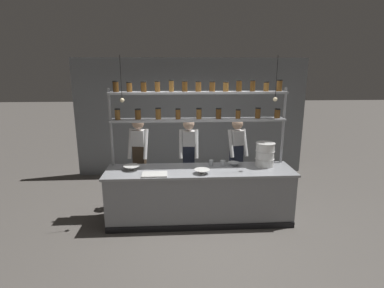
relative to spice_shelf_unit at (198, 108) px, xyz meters
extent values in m
plane|color=#5B5651|center=(0.00, -0.33, -1.92)|extent=(40.00, 40.00, 0.00)
cube|color=gray|center=(0.00, 2.14, -0.51)|extent=(5.55, 0.12, 2.81)
cube|color=gray|center=(0.00, -0.33, -1.48)|extent=(3.09, 0.72, 0.88)
cube|color=#999BA0|center=(0.00, -0.33, -1.02)|extent=(3.15, 0.76, 0.04)
cube|color=black|center=(0.00, -0.70, -1.87)|extent=(3.09, 0.03, 0.10)
cylinder|color=#999BA0|center=(-1.49, 0.00, -0.79)|extent=(0.04, 0.04, 2.25)
cylinder|color=#999BA0|center=(1.49, 0.00, -0.79)|extent=(0.04, 0.04, 2.25)
cube|color=#999BA0|center=(0.00, 0.00, -0.21)|extent=(2.99, 0.28, 0.04)
cylinder|color=brown|center=(-1.37, 0.00, -0.11)|extent=(0.09, 0.09, 0.16)
cylinder|color=black|center=(-1.37, 0.00, -0.02)|extent=(0.09, 0.09, 0.02)
cylinder|color=brown|center=(-1.03, 0.00, -0.11)|extent=(0.10, 0.10, 0.16)
cylinder|color=black|center=(-1.03, 0.00, -0.02)|extent=(0.10, 0.10, 0.02)
cylinder|color=brown|center=(-0.69, 0.00, -0.10)|extent=(0.09, 0.09, 0.18)
cylinder|color=black|center=(-0.69, 0.00, -0.01)|extent=(0.09, 0.09, 0.02)
cylinder|color=brown|center=(-0.35, 0.00, -0.11)|extent=(0.09, 0.09, 0.16)
cylinder|color=black|center=(-0.35, 0.00, -0.02)|extent=(0.09, 0.09, 0.02)
cylinder|color=brown|center=(0.01, 0.00, -0.11)|extent=(0.09, 0.09, 0.16)
cylinder|color=black|center=(0.01, 0.00, -0.02)|extent=(0.09, 0.09, 0.02)
cylinder|color=#513314|center=(0.35, 0.00, -0.11)|extent=(0.09, 0.09, 0.16)
cylinder|color=black|center=(0.35, 0.00, -0.02)|extent=(0.10, 0.10, 0.02)
cylinder|color=brown|center=(0.68, 0.00, -0.12)|extent=(0.09, 0.09, 0.14)
cylinder|color=black|center=(0.68, 0.00, -0.04)|extent=(0.09, 0.09, 0.02)
cylinder|color=brown|center=(1.03, 0.00, -0.11)|extent=(0.09, 0.09, 0.16)
cylinder|color=black|center=(1.03, 0.00, -0.02)|extent=(0.09, 0.09, 0.02)
cylinder|color=brown|center=(1.37, 0.00, -0.12)|extent=(0.10, 0.10, 0.15)
cylinder|color=black|center=(1.37, 0.00, -0.04)|extent=(0.10, 0.10, 0.02)
cube|color=#999BA0|center=(0.00, 0.00, 0.25)|extent=(2.99, 0.28, 0.04)
cylinder|color=#513314|center=(-1.37, 0.00, 0.35)|extent=(0.10, 0.10, 0.16)
cylinder|color=black|center=(-1.37, 0.00, 0.44)|extent=(0.10, 0.10, 0.02)
cylinder|color=brown|center=(-1.15, 0.00, 0.34)|extent=(0.09, 0.09, 0.15)
cylinder|color=black|center=(-1.15, 0.00, 0.43)|extent=(0.09, 0.09, 0.02)
cylinder|color=#513314|center=(-0.91, 0.00, 0.35)|extent=(0.09, 0.09, 0.15)
cylinder|color=black|center=(-0.91, 0.00, 0.43)|extent=(0.10, 0.10, 0.02)
cylinder|color=brown|center=(-0.69, 0.00, 0.35)|extent=(0.09, 0.09, 0.16)
cylinder|color=black|center=(-0.69, 0.00, 0.44)|extent=(0.09, 0.09, 0.02)
cylinder|color=brown|center=(-0.45, 0.00, 0.36)|extent=(0.08, 0.08, 0.18)
cylinder|color=black|center=(-0.45, 0.00, 0.46)|extent=(0.08, 0.08, 0.02)
cylinder|color=#513314|center=(-0.23, 0.00, 0.35)|extent=(0.09, 0.09, 0.16)
cylinder|color=black|center=(-0.23, 0.00, 0.44)|extent=(0.09, 0.09, 0.02)
cylinder|color=brown|center=(0.00, 0.00, 0.35)|extent=(0.10, 0.10, 0.16)
cylinder|color=black|center=(0.00, 0.00, 0.43)|extent=(0.10, 0.10, 0.02)
cylinder|color=brown|center=(0.23, 0.00, 0.35)|extent=(0.10, 0.10, 0.15)
cylinder|color=black|center=(0.23, 0.00, 0.43)|extent=(0.10, 0.10, 0.02)
cylinder|color=brown|center=(0.46, 0.00, 0.34)|extent=(0.09, 0.09, 0.15)
cylinder|color=black|center=(0.46, 0.00, 0.43)|extent=(0.09, 0.09, 0.02)
cylinder|color=#513314|center=(0.68, 0.00, 0.35)|extent=(0.10, 0.10, 0.17)
cylinder|color=black|center=(0.68, 0.00, 0.45)|extent=(0.10, 0.10, 0.02)
cylinder|color=#513314|center=(0.92, 0.00, 0.35)|extent=(0.09, 0.09, 0.17)
cylinder|color=black|center=(0.92, 0.00, 0.45)|extent=(0.09, 0.09, 0.02)
cylinder|color=brown|center=(1.15, 0.00, 0.34)|extent=(0.09, 0.09, 0.14)
cylinder|color=black|center=(1.15, 0.00, 0.42)|extent=(0.09, 0.09, 0.02)
cylinder|color=brown|center=(1.38, 0.00, 0.36)|extent=(0.09, 0.09, 0.17)
cylinder|color=black|center=(1.38, 0.00, 0.45)|extent=(0.09, 0.09, 0.02)
cylinder|color=black|center=(-1.15, 0.34, -1.50)|extent=(0.11, 0.11, 0.83)
cylinder|color=black|center=(-0.99, 0.32, -1.50)|extent=(0.11, 0.11, 0.83)
cube|color=#473828|center=(-1.07, 0.33, -0.91)|extent=(0.25, 0.20, 0.36)
cube|color=white|center=(-1.07, 0.33, -0.59)|extent=(0.25, 0.21, 0.29)
sphere|color=tan|center=(-1.07, 0.33, -0.31)|extent=(0.22, 0.22, 0.22)
cylinder|color=white|center=(-1.22, 0.29, -0.69)|extent=(0.11, 0.26, 0.54)
cylinder|color=white|center=(-0.94, 0.25, -0.69)|extent=(0.11, 0.26, 0.54)
cylinder|color=black|center=(-0.23, 0.38, -1.51)|extent=(0.11, 0.11, 0.81)
cylinder|color=black|center=(-0.07, 0.37, -1.51)|extent=(0.11, 0.11, 0.81)
cube|color=#232838|center=(-0.15, 0.38, -0.94)|extent=(0.23, 0.18, 0.35)
cube|color=white|center=(-0.15, 0.38, -0.62)|extent=(0.23, 0.19, 0.29)
sphere|color=beige|center=(-0.15, 0.38, -0.35)|extent=(0.21, 0.21, 0.21)
cylinder|color=white|center=(-0.30, 0.33, -0.72)|extent=(0.08, 0.25, 0.53)
cylinder|color=white|center=(-0.01, 0.31, -0.72)|extent=(0.08, 0.25, 0.53)
cylinder|color=black|center=(0.70, 0.45, -1.52)|extent=(0.11, 0.11, 0.79)
cylinder|color=black|center=(0.86, 0.48, -1.52)|extent=(0.11, 0.11, 0.79)
cube|color=#232838|center=(0.78, 0.46, -0.95)|extent=(0.25, 0.21, 0.34)
cube|color=white|center=(0.78, 0.46, -0.64)|extent=(0.25, 0.22, 0.28)
sphere|color=tan|center=(0.78, 0.46, -0.37)|extent=(0.21, 0.21, 0.21)
cylinder|color=white|center=(0.65, 0.38, -0.73)|extent=(0.12, 0.25, 0.52)
cylinder|color=white|center=(0.93, 0.43, -0.73)|extent=(0.12, 0.25, 0.52)
cylinder|color=white|center=(1.13, -0.20, -0.93)|extent=(0.31, 0.31, 0.13)
cylinder|color=silver|center=(1.13, -0.20, -0.87)|extent=(0.33, 0.33, 0.01)
cylinder|color=white|center=(1.13, -0.20, -0.80)|extent=(0.31, 0.31, 0.13)
cylinder|color=silver|center=(1.13, -0.20, -0.73)|extent=(0.33, 0.33, 0.01)
cylinder|color=white|center=(1.13, -0.20, -0.66)|extent=(0.31, 0.31, 0.13)
cylinder|color=silver|center=(1.13, -0.20, -0.59)|extent=(0.33, 0.33, 0.01)
cube|color=silver|center=(-0.74, -0.56, -0.99)|extent=(0.40, 0.26, 0.02)
cylinder|color=silver|center=(0.02, -0.53, -0.99)|extent=(0.11, 0.11, 0.01)
cone|color=silver|center=(0.02, -0.53, -0.96)|extent=(0.25, 0.25, 0.07)
cylinder|color=#B2B7BC|center=(0.61, -0.14, -0.99)|extent=(0.09, 0.09, 0.01)
cone|color=#B2B7BC|center=(0.61, -0.14, -0.97)|extent=(0.20, 0.20, 0.06)
cylinder|color=silver|center=(-1.13, -0.28, -0.99)|extent=(0.12, 0.12, 0.01)
cone|color=silver|center=(-1.13, -0.28, -0.96)|extent=(0.27, 0.27, 0.07)
cylinder|color=#B2B7BC|center=(0.42, -0.14, -0.95)|extent=(0.09, 0.09, 0.09)
cylinder|color=#B2B7BC|center=(0.22, -0.13, -0.95)|extent=(0.07, 0.07, 0.10)
cylinder|color=black|center=(-1.22, -0.33, 0.51)|extent=(0.01, 0.01, 0.68)
sphere|color=#F9E5B2|center=(-1.22, -0.33, 0.17)|extent=(0.07, 0.07, 0.07)
cylinder|color=black|center=(1.21, -0.33, 0.51)|extent=(0.01, 0.01, 0.68)
sphere|color=#F9E5B2|center=(1.21, -0.33, 0.17)|extent=(0.07, 0.07, 0.07)
camera|label=1|loc=(-0.41, -5.06, 0.63)|focal=28.00mm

